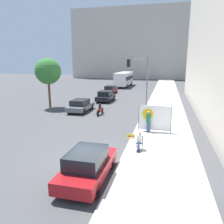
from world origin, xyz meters
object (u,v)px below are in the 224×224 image
(car_on_road_distant, at_px, (110,89))
(pedestrian_behind, at_px, (151,115))
(jogger_on_sidewalk, at_px, (149,122))
(car_on_road_midblock, at_px, (106,96))
(traffic_light_pole, at_px, (140,75))
(seated_protester, at_px, (139,140))
(protest_banner, at_px, (154,118))
(parked_car_curbside, at_px, (88,165))
(motorcycle_on_road, at_px, (100,110))
(car_on_road_nearest, at_px, (80,105))
(street_tree_near_curb, at_px, (48,71))
(city_bus_on_road, at_px, (124,78))

(car_on_road_distant, bearing_deg, pedestrian_behind, -65.89)
(jogger_on_sidewalk, height_order, car_on_road_midblock, jogger_on_sidewalk)
(jogger_on_sidewalk, relative_size, traffic_light_pole, 0.28)
(seated_protester, bearing_deg, protest_banner, 72.82)
(protest_banner, xyz_separation_m, parked_car_curbside, (-2.61, -7.82, -0.48))
(pedestrian_behind, relative_size, motorcycle_on_road, 0.80)
(car_on_road_nearest, bearing_deg, street_tree_near_curb, 165.58)
(city_bus_on_road, xyz_separation_m, street_tree_near_curb, (-4.30, -25.33, 2.54))
(pedestrian_behind, height_order, car_on_road_midblock, pedestrian_behind)
(seated_protester, relative_size, car_on_road_midblock, 0.28)
(traffic_light_pole, height_order, car_on_road_distant, traffic_light_pole)
(street_tree_near_curb, bearing_deg, protest_banner, -28.34)
(jogger_on_sidewalk, distance_m, car_on_road_distant, 22.64)
(protest_banner, height_order, motorcycle_on_road, protest_banner)
(pedestrian_behind, distance_m, motorcycle_on_road, 6.42)
(city_bus_on_road, bearing_deg, protest_banner, -75.00)
(car_on_road_nearest, relative_size, motorcycle_on_road, 1.93)
(pedestrian_behind, xyz_separation_m, traffic_light_pole, (-1.67, 5.60, 3.04))
(pedestrian_behind, relative_size, traffic_light_pole, 0.30)
(motorcycle_on_road, relative_size, street_tree_near_curb, 0.37)
(pedestrian_behind, distance_m, car_on_road_nearest, 9.09)
(traffic_light_pole, bearing_deg, parked_car_curbside, -92.07)
(traffic_light_pole, bearing_deg, jogger_on_sidewalk, -77.83)
(jogger_on_sidewalk, height_order, protest_banner, protest_banner)
(seated_protester, relative_size, traffic_light_pole, 0.20)
(jogger_on_sidewalk, relative_size, city_bus_on_road, 0.16)
(traffic_light_pole, distance_m, car_on_road_midblock, 8.32)
(car_on_road_midblock, bearing_deg, parked_car_curbside, -76.61)
(protest_banner, relative_size, car_on_road_distant, 0.57)
(seated_protester, distance_m, traffic_light_pole, 11.85)
(traffic_light_pole, distance_m, parked_car_curbside, 15.55)
(traffic_light_pole, relative_size, motorcycle_on_road, 2.69)
(jogger_on_sidewalk, distance_m, motorcycle_on_road, 7.58)
(parked_car_curbside, bearing_deg, jogger_on_sidewalk, 73.96)
(seated_protester, height_order, street_tree_near_curb, street_tree_near_curb)
(traffic_light_pole, bearing_deg, street_tree_near_curb, -178.03)
(car_on_road_nearest, distance_m, car_on_road_midblock, 6.94)
(pedestrian_behind, height_order, car_on_road_nearest, pedestrian_behind)
(traffic_light_pole, bearing_deg, protest_banner, -74.33)
(jogger_on_sidewalk, bearing_deg, street_tree_near_curb, -34.71)
(motorcycle_on_road, bearing_deg, car_on_road_distant, 100.63)
(seated_protester, height_order, car_on_road_nearest, car_on_road_nearest)
(car_on_road_nearest, xyz_separation_m, city_bus_on_road, (-0.14, 26.48, 1.13))
(car_on_road_distant, bearing_deg, car_on_road_nearest, -88.50)
(traffic_light_pole, xyz_separation_m, city_bus_on_road, (-6.60, 24.96, -2.26))
(motorcycle_on_road, bearing_deg, protest_banner, -39.88)
(pedestrian_behind, height_order, parked_car_curbside, pedestrian_behind)
(seated_protester, xyz_separation_m, protest_banner, (0.70, 3.93, 0.47))
(protest_banner, bearing_deg, car_on_road_distant, 113.21)
(pedestrian_behind, relative_size, street_tree_near_curb, 0.30)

